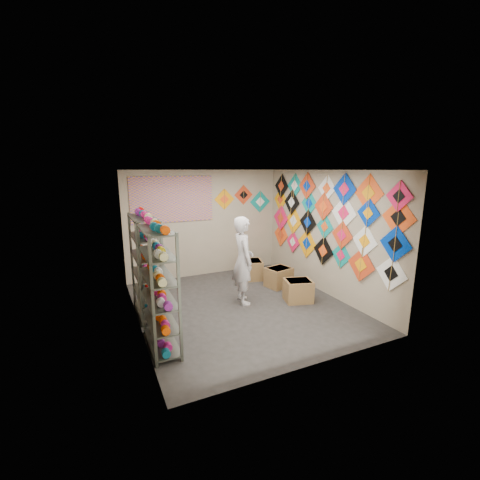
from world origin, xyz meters
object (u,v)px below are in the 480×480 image
shelf_rack_back (145,266)px  carton_b (279,277)px  carton_c (252,270)px  carton_a (298,291)px  shelf_rack_front (159,289)px  shopkeeper (243,260)px

shelf_rack_back → carton_b: 3.13m
carton_c → carton_a: bearing=-65.5°
shelf_rack_front → carton_a: 3.10m
carton_c → shopkeeper: bearing=-107.8°
shopkeeper → carton_c: 1.62m
shelf_rack_back → carton_c: shelf_rack_back is taller
carton_b → carton_c: (-0.32, 0.76, 0.01)m
carton_b → shelf_rack_back: bearing=171.2°
shopkeeper → carton_a: size_ratio=3.30×
shelf_rack_back → carton_a: bearing=-13.7°
carton_b → carton_c: bearing=100.6°
shelf_rack_front → carton_c: size_ratio=3.50×
shopkeeper → carton_c: shopkeeper is taller
carton_b → carton_c: size_ratio=1.02×
shelf_rack_front → shopkeeper: bearing=28.5°
shelf_rack_front → carton_c: 3.60m
shelf_rack_front → shelf_rack_back: size_ratio=1.00×
shelf_rack_back → carton_b: bearing=3.6°
shelf_rack_front → shelf_rack_back: (0.00, 1.30, 0.00)m
carton_a → carton_c: size_ratio=1.01×
shopkeeper → carton_a: bearing=-105.0°
shelf_rack_front → shelf_rack_back: 1.30m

